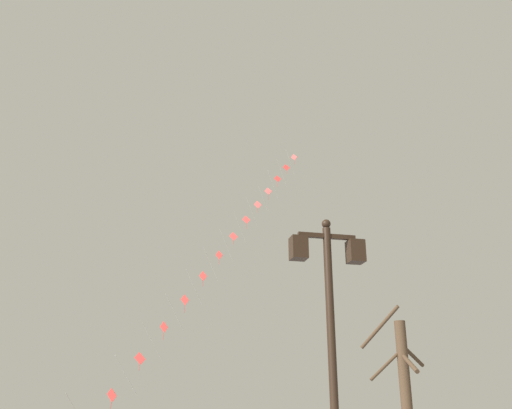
{
  "coord_description": "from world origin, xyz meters",
  "views": [
    {
      "loc": [
        -0.22,
        -0.46,
        1.78
      ],
      "look_at": [
        3.74,
        16.87,
        8.32
      ],
      "focal_mm": 39.7,
      "sensor_mm": 36.0,
      "label": 1
    }
  ],
  "objects": [
    {
      "name": "bare_tree",
      "position": [
        6.33,
        12.43,
        2.1
      ],
      "size": [
        1.74,
        1.85,
        4.29
      ],
      "color": "#4C3826",
      "rests_on": "ground_plane"
    },
    {
      "name": "kite_train",
      "position": [
        4.8,
        28.32,
        10.25
      ],
      "size": [
        13.09,
        15.65,
        19.59
      ],
      "color": "brown",
      "rests_on": "ground_plane"
    },
    {
      "name": "twin_lantern_lamp_post",
      "position": [
        3.12,
        8.56,
        3.46
      ],
      "size": [
        1.33,
        0.28,
        5.01
      ],
      "color": "black",
      "rests_on": "ground_plane"
    }
  ]
}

